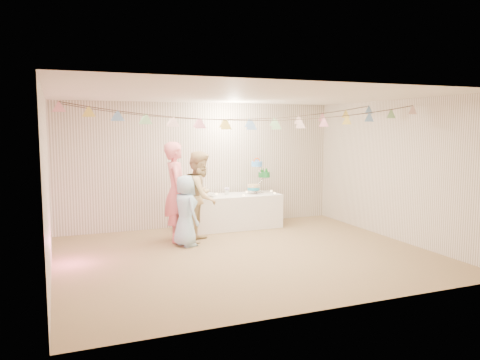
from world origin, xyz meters
name	(u,v)px	position (x,y,z in m)	size (l,w,h in m)	color
floor	(247,255)	(0.00, 0.00, 0.00)	(6.00, 6.00, 0.00)	olive
ceiling	(247,95)	(0.00, 0.00, 2.60)	(6.00, 6.00, 0.00)	silver
back_wall	(202,165)	(0.00, 2.50, 1.30)	(6.00, 6.00, 0.00)	silver
front_wall	(331,199)	(0.00, -2.50, 1.30)	(6.00, 6.00, 0.00)	silver
left_wall	(47,185)	(-3.00, 0.00, 1.30)	(5.00, 5.00, 0.00)	silver
right_wall	(396,170)	(3.00, 0.00, 1.30)	(5.00, 5.00, 0.00)	silver
table	(235,211)	(0.57, 2.01, 0.35)	(1.86, 0.74, 0.70)	white
cake_stand	(259,174)	(1.12, 2.06, 1.10)	(0.63, 0.37, 0.70)	silver
cake_bottom	(253,187)	(0.97, 2.00, 0.84)	(0.31, 0.31, 0.15)	teal
cake_middle	(265,173)	(1.30, 2.15, 1.11)	(0.27, 0.27, 0.22)	#1A7B34
cake_top_tier	(257,161)	(1.06, 2.03, 1.38)	(0.25, 0.25, 0.19)	#50A0FD
platter	(207,194)	(-0.05, 1.96, 0.76)	(0.33, 0.33, 0.02)	white
posy	(227,189)	(0.40, 2.06, 0.83)	(0.14, 0.14, 0.16)	white
person_adult_a	(176,192)	(-0.84, 1.36, 0.92)	(0.67, 0.44, 1.83)	pink
person_adult_b	(201,197)	(-0.43, 1.17, 0.83)	(0.81, 0.63, 1.66)	#D0B280
person_child	(185,211)	(-0.78, 0.94, 0.63)	(0.62, 0.40, 1.26)	#A7D0EC
bunting_back	(224,113)	(0.00, 1.10, 2.35)	(5.60, 1.10, 0.40)	pink
bunting_front	(252,113)	(0.00, -0.20, 2.32)	(5.60, 0.90, 0.36)	#72A5E5
tealight_0	(200,197)	(-0.23, 1.86, 0.71)	(0.04, 0.04, 0.03)	#FFD88C
tealight_1	(217,194)	(0.22, 2.19, 0.71)	(0.04, 0.04, 0.03)	#FFD88C
tealight_2	(244,195)	(0.67, 1.79, 0.71)	(0.04, 0.04, 0.03)	#FFD88C
tealight_3	(247,192)	(0.92, 2.23, 0.71)	(0.04, 0.04, 0.03)	#FFD88C
tealight_4	(275,193)	(1.39, 1.83, 0.71)	(0.04, 0.04, 0.03)	#FFD88C
tealight_5	(271,191)	(1.47, 2.16, 0.71)	(0.04, 0.04, 0.03)	#FFD88C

